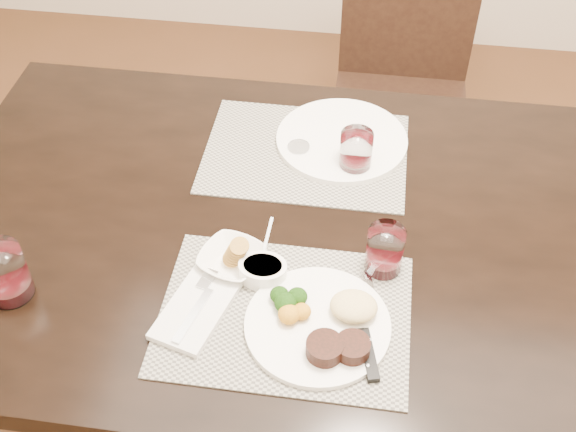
# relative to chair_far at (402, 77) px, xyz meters

# --- Properties ---
(ground_plane) EXTENTS (4.50, 4.50, 0.00)m
(ground_plane) POSITION_rel_chair_far_xyz_m (0.00, -0.93, -0.50)
(ground_plane) COLOR #432915
(ground_plane) RESTS_ON ground
(dining_table) EXTENTS (2.00, 1.00, 0.75)m
(dining_table) POSITION_rel_chair_far_xyz_m (0.00, -0.93, 0.16)
(dining_table) COLOR black
(dining_table) RESTS_ON ground
(chair_far) EXTENTS (0.42, 0.42, 0.90)m
(chair_far) POSITION_rel_chair_far_xyz_m (0.00, 0.00, 0.00)
(chair_far) COLOR black
(chair_far) RESTS_ON ground
(placemat_near) EXTENTS (0.46, 0.34, 0.00)m
(placemat_near) POSITION_rel_chair_far_xyz_m (-0.21, -1.16, 0.25)
(placemat_near) COLOR gray
(placemat_near) RESTS_ON dining_table
(placemat_far) EXTENTS (0.46, 0.34, 0.00)m
(placemat_far) POSITION_rel_chair_far_xyz_m (-0.23, -0.70, 0.25)
(placemat_far) COLOR gray
(placemat_far) RESTS_ON dining_table
(dinner_plate) EXTENTS (0.27, 0.27, 0.05)m
(dinner_plate) POSITION_rel_chair_far_xyz_m (-0.13, -1.19, 0.27)
(dinner_plate) COLOR white
(dinner_plate) RESTS_ON placemat_near
(napkin_fork) EXTENTS (0.15, 0.21, 0.02)m
(napkin_fork) POSITION_rel_chair_far_xyz_m (-0.37, -1.18, 0.26)
(napkin_fork) COLOR white
(napkin_fork) RESTS_ON placemat_near
(steak_knife) EXTENTS (0.06, 0.25, 0.01)m
(steak_knife) POSITION_rel_chair_far_xyz_m (-0.05, -1.21, 0.26)
(steak_knife) COLOR silver
(steak_knife) RESTS_ON placemat_near
(cracker_bowl) EXTENTS (0.16, 0.16, 0.05)m
(cracker_bowl) POSITION_rel_chair_far_xyz_m (-0.33, -1.06, 0.27)
(cracker_bowl) COLOR white
(cracker_bowl) RESTS_ON placemat_near
(sauce_ramekin) EXTENTS (0.09, 0.14, 0.07)m
(sauce_ramekin) POSITION_rel_chair_far_xyz_m (-0.26, -1.08, 0.27)
(sauce_ramekin) COLOR white
(sauce_ramekin) RESTS_ON placemat_near
(wine_glass_near) EXTENTS (0.07, 0.07, 0.10)m
(wine_glass_near) POSITION_rel_chair_far_xyz_m (-0.03, -1.02, 0.29)
(wine_glass_near) COLOR silver
(wine_glass_near) RESTS_ON placemat_near
(far_plate) EXTENTS (0.30, 0.30, 0.01)m
(far_plate) POSITION_rel_chair_far_xyz_m (-0.15, -0.65, 0.26)
(far_plate) COLOR white
(far_plate) RESTS_ON placemat_far
(wine_glass_far) EXTENTS (0.07, 0.07, 0.10)m
(wine_glass_far) POSITION_rel_chair_far_xyz_m (-0.11, -0.74, 0.29)
(wine_glass_far) COLOR silver
(wine_glass_far) RESTS_ON placemat_far
(wine_glass_side) EXTENTS (0.08, 0.08, 0.12)m
(wine_glass_side) POSITION_rel_chair_far_xyz_m (-0.73, -1.18, 0.30)
(wine_glass_side) COLOR silver
(wine_glass_side) RESTS_ON dining_table
(salt_cellar) EXTENTS (0.05, 0.05, 0.02)m
(salt_cellar) POSITION_rel_chair_far_xyz_m (-0.24, -0.70, 0.26)
(salt_cellar) COLOR silver
(salt_cellar) RESTS_ON dining_table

